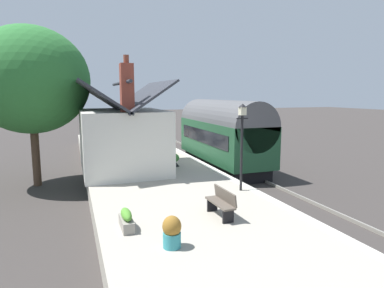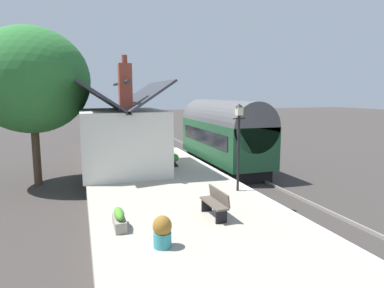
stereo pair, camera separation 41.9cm
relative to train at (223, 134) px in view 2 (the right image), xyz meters
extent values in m
plane|color=#383330|center=(-1.53, 0.90, -2.21)|extent=(160.00, 160.00, 0.00)
cube|color=#A39B8C|center=(-1.53, 5.11, -1.80)|extent=(32.00, 6.43, 0.84)
cube|color=beige|center=(-1.53, 2.08, -1.37)|extent=(32.00, 0.36, 0.02)
cube|color=gray|center=(-1.53, -0.72, -2.14)|extent=(52.00, 0.08, 0.14)
cube|color=gray|center=(-1.53, 0.72, -2.14)|extent=(52.00, 0.08, 0.14)
cube|color=black|center=(-0.01, 0.00, -1.86)|extent=(7.78, 2.29, 0.70)
cube|color=#1E4C2D|center=(-0.01, 0.00, -0.36)|extent=(8.46, 2.70, 2.30)
cylinder|color=#515154|center=(-0.01, 0.00, 0.79)|extent=(8.46, 2.65, 2.65)
cube|color=black|center=(-0.01, 1.36, -0.08)|extent=(7.19, 0.03, 0.80)
cylinder|color=black|center=(2.53, 0.00, -1.86)|extent=(0.70, 2.16, 0.70)
cylinder|color=black|center=(-2.54, 0.00, -1.86)|extent=(0.70, 2.16, 0.70)
cube|color=black|center=(4.24, 0.00, 0.04)|extent=(0.04, 2.16, 0.90)
cylinder|color=#F2EDCC|center=(4.26, 0.00, -0.94)|extent=(0.06, 0.24, 0.24)
cube|color=red|center=(4.30, 0.00, -1.39)|extent=(0.16, 2.56, 0.24)
cube|color=silver|center=(-1.94, 6.47, 0.15)|extent=(5.26, 3.99, 3.05)
cube|color=#2D3038|center=(-1.94, 5.47, 2.34)|extent=(5.76, 2.26, 1.55)
cube|color=#2D3038|center=(-1.94, 7.47, 2.34)|extent=(5.76, 2.26, 1.55)
cylinder|color=#2D3038|center=(-1.94, 6.47, 3.00)|extent=(5.76, 0.16, 0.16)
cube|color=brown|center=(-3.75, 6.47, 2.74)|extent=(0.56, 0.56, 2.12)
cylinder|color=brown|center=(-3.75, 6.47, 3.98)|extent=(0.24, 0.24, 0.36)
cube|color=slate|center=(-2.49, 4.46, -0.33)|extent=(0.90, 0.06, 2.10)
cube|color=slate|center=(-3.89, 4.46, 0.32)|extent=(0.80, 0.05, 1.10)
cube|color=slate|center=(-1.09, 4.46, 0.32)|extent=(0.80, 0.05, 1.10)
cube|color=brown|center=(7.34, 4.27, -0.93)|extent=(1.41, 0.44, 0.06)
cube|color=brown|center=(7.34, 4.09, -0.70)|extent=(1.40, 0.15, 0.40)
cube|color=black|center=(6.78, 4.25, -1.16)|extent=(0.07, 0.36, 0.44)
cube|color=black|center=(7.90, 4.28, -1.16)|extent=(0.07, 0.36, 0.44)
cube|color=brown|center=(4.46, 4.29, -0.93)|extent=(1.41, 0.44, 0.06)
cube|color=brown|center=(4.47, 4.11, -0.70)|extent=(1.40, 0.15, 0.40)
cube|color=black|center=(3.90, 4.27, -1.16)|extent=(0.07, 0.36, 0.44)
cube|color=black|center=(5.02, 4.31, -1.16)|extent=(0.07, 0.36, 0.44)
cube|color=brown|center=(-9.61, 4.58, -0.93)|extent=(1.41, 0.45, 0.06)
cube|color=brown|center=(-9.61, 4.40, -0.70)|extent=(1.40, 0.15, 0.40)
cube|color=black|center=(-10.17, 4.57, -1.16)|extent=(0.07, 0.36, 0.44)
cube|color=black|center=(-9.05, 4.60, -1.16)|extent=(0.07, 0.36, 0.44)
cylinder|color=teal|center=(-11.15, 6.62, -1.18)|extent=(0.46, 0.46, 0.39)
ellipsoid|color=olive|center=(-11.15, 6.62, -0.82)|extent=(0.48, 0.48, 0.54)
cone|color=#D84154|center=(-11.15, 6.62, -0.65)|extent=(0.11, 0.11, 0.19)
cone|color=black|center=(-1.99, 3.75, -1.23)|extent=(0.49, 0.49, 0.29)
cylinder|color=black|center=(-1.99, 3.75, -1.35)|extent=(0.27, 0.27, 0.06)
ellipsoid|color=#3D8438|center=(-1.99, 3.75, -0.91)|extent=(0.49, 0.49, 0.43)
cone|color=#CF3874|center=(-1.99, 3.75, -0.74)|extent=(0.12, 0.12, 0.20)
cube|color=gray|center=(-9.57, 7.51, -1.22)|extent=(0.98, 0.32, 0.32)
ellipsoid|color=#4C8C2D|center=(-9.57, 7.51, -0.94)|extent=(0.89, 0.29, 0.29)
cone|color=black|center=(6.25, 5.93, -1.18)|extent=(0.39, 0.39, 0.39)
cylinder|color=black|center=(6.25, 5.93, -1.35)|extent=(0.21, 0.21, 0.06)
ellipsoid|color=#2D7233|center=(6.25, 5.93, -0.83)|extent=(0.43, 0.43, 0.37)
cone|color=#B25449|center=(6.25, 5.93, -0.68)|extent=(0.10, 0.10, 0.17)
cylinder|color=#9E5138|center=(9.51, 3.66, -1.19)|extent=(0.36, 0.36, 0.39)
ellipsoid|color=olive|center=(9.51, 3.66, -0.86)|extent=(0.37, 0.37, 0.40)
cone|color=#F0543D|center=(9.51, 3.66, -0.74)|extent=(0.09, 0.09, 0.15)
cylinder|color=black|center=(-7.23, 2.57, 0.15)|extent=(0.10, 0.10, 3.05)
cylinder|color=black|center=(-7.23, 2.57, 1.52)|extent=(0.05, 0.50, 0.05)
cube|color=beige|center=(-7.23, 2.57, 1.81)|extent=(0.24, 0.24, 0.32)
cone|color=black|center=(-7.23, 2.57, 2.03)|extent=(0.32, 0.32, 0.14)
cylinder|color=black|center=(4.35, 2.61, -0.83)|extent=(0.06, 0.06, 1.10)
cylinder|color=black|center=(4.95, 2.61, -0.83)|extent=(0.06, 0.06, 1.10)
cube|color=maroon|center=(4.65, 2.61, -0.06)|extent=(0.90, 0.06, 0.44)
cube|color=black|center=(4.65, 2.61, -0.06)|extent=(0.96, 0.03, 0.50)
cylinder|color=#4C3828|center=(-0.33, 10.66, -0.46)|extent=(0.39, 0.39, 3.51)
ellipsoid|color=#2D7233|center=(-0.33, 10.66, 3.15)|extent=(5.19, 5.70, 5.30)
camera|label=1|loc=(-18.85, 8.86, 2.48)|focal=31.31mm
camera|label=2|loc=(-18.99, 8.46, 2.48)|focal=31.31mm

